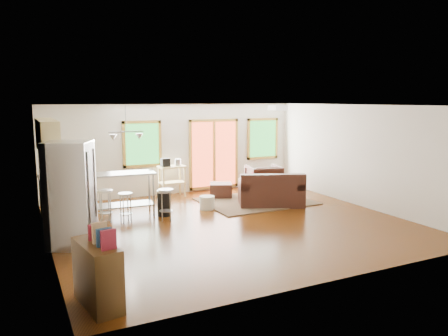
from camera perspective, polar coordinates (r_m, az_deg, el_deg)
name	(u,v)px	position (r m, az deg, el deg)	size (l,w,h in m)	color
floor	(230,223)	(9.82, 0.77, -7.24)	(7.50, 7.00, 0.02)	#391A06
ceiling	(230,105)	(9.43, 0.80, 8.23)	(7.50, 7.00, 0.02)	silver
back_wall	(176,149)	(12.75, -6.32, 2.46)	(7.50, 0.02, 2.60)	beige
left_wall	(45,179)	(8.56, -22.33, -1.32)	(0.02, 7.00, 2.60)	beige
right_wall	(361,156)	(11.71, 17.47, 1.53)	(0.02, 7.00, 2.60)	beige
front_wall	(337,197)	(6.65, 14.54, -3.73)	(7.50, 0.02, 2.60)	beige
window_left	(142,144)	(12.38, -10.63, 3.10)	(1.10, 0.05, 1.30)	#1D5E23
french_doors	(214,154)	(13.17, -1.31, 1.84)	(1.60, 0.05, 2.10)	#C13F22
window_right	(263,139)	(13.92, 5.07, 3.84)	(1.10, 0.05, 1.30)	#1D5E23
rug	(256,201)	(11.83, 4.17, -4.35)	(2.81, 2.16, 0.03)	#3F5333
loveseat	(271,192)	(11.39, 6.17, -3.18)	(1.88, 1.50, 0.88)	black
coffee_table	(269,185)	(12.14, 5.88, -2.23)	(1.26, 0.97, 0.45)	#39240E
armchair	(263,178)	(12.73, 5.18, -1.32)	(0.91, 0.85, 0.93)	black
ottoman	(221,190)	(12.30, -0.44, -2.90)	(0.61, 0.61, 0.40)	black
pouf	(207,203)	(10.99, -2.23, -4.54)	(0.38, 0.38, 0.33)	beige
vase	(253,179)	(12.31, 3.86, -1.44)	(0.20, 0.21, 0.31)	silver
book	(274,179)	(12.34, 6.56, -1.38)	(0.19, 0.02, 0.26)	maroon
cabinets	(54,182)	(10.31, -21.32, -1.72)	(0.64, 2.24, 2.30)	tan
refrigerator	(71,194)	(8.58, -19.38, -3.26)	(1.02, 1.01, 1.97)	#B7BABC
island	(119,187)	(10.47, -13.49, -2.39)	(1.69, 0.80, 1.04)	#B7BABC
cup	(151,171)	(10.71, -9.51, -0.38)	(0.13, 0.10, 0.13)	silver
bar_stool_a	(105,198)	(10.08, -15.28, -3.86)	(0.35, 0.35, 0.74)	#B7BABC
bar_stool_b	(125,201)	(9.97, -12.75, -4.18)	(0.36, 0.36, 0.67)	#B7BABC
bar_stool_c	(166,197)	(9.99, -7.60, -3.80)	(0.43, 0.43, 0.72)	#B7BABC
trash_can	(164,203)	(10.44, -7.82, -4.53)	(0.35, 0.35, 0.61)	black
kitchen_cart	(171,170)	(12.32, -6.94, -0.31)	(0.74, 0.49, 1.11)	tan
bookshelf	(98,273)	(6.17, -16.17, -13.09)	(0.53, 1.01, 1.14)	#39240E
ceiling_flush	(278,108)	(10.75, 7.05, 7.83)	(0.35, 0.35, 0.12)	white
pendant_light	(126,136)	(10.23, -12.64, 4.08)	(0.80, 0.18, 0.79)	gray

